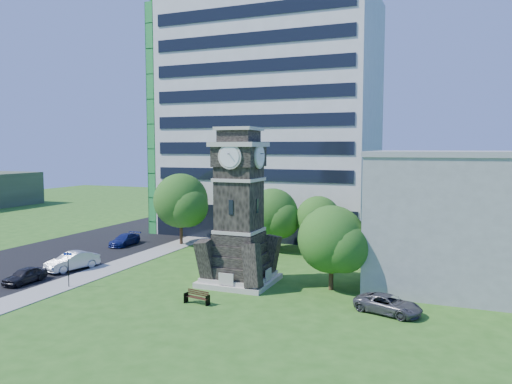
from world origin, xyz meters
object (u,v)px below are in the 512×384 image
at_px(car_street_south, 25,275).
at_px(car_street_mid, 72,261).
at_px(car_street_north, 125,240).
at_px(street_sign, 68,265).
at_px(car_east_lot, 388,304).
at_px(park_bench, 197,297).
at_px(clock_tower, 239,217).

xyz_separation_m(car_street_south, car_street_mid, (0.39, 4.80, 0.15)).
distance_m(car_street_north, street_sign, 16.39).
bearing_deg(street_sign, car_east_lot, -7.34).
bearing_deg(car_street_north, street_sign, -70.47).
bearing_deg(car_street_south, car_street_mid, 84.98).
bearing_deg(car_east_lot, street_sign, 114.35).
bearing_deg(street_sign, park_bench, -13.90).
bearing_deg(car_east_lot, park_bench, 120.06).
bearing_deg(car_street_north, park_bench, -43.65).
distance_m(car_street_south, park_bench, 15.12).
bearing_deg(car_street_mid, car_east_lot, 12.44).
relative_size(car_street_mid, park_bench, 2.61).
xyz_separation_m(car_street_mid, street_sign, (3.64, -4.40, 0.95)).
relative_size(car_east_lot, park_bench, 2.41).
relative_size(park_bench, street_sign, 0.65).
xyz_separation_m(car_street_north, park_bench, (17.21, -15.03, -0.13)).
bearing_deg(car_street_mid, street_sign, -34.94).
relative_size(car_street_north, park_bench, 2.40).
relative_size(clock_tower, car_street_south, 3.35).
distance_m(clock_tower, street_sign, 13.56).
bearing_deg(street_sign, clock_tower, 12.85).
relative_size(clock_tower, car_east_lot, 2.83).
bearing_deg(street_sign, car_street_south, 171.06).
xyz_separation_m(car_street_mid, car_east_lot, (27.10, -1.43, -0.17)).
relative_size(car_street_mid, street_sign, 1.70).
bearing_deg(car_street_south, car_street_north, 97.34).
bearing_deg(clock_tower, car_street_mid, -173.94).
height_order(clock_tower, car_street_mid, clock_tower).
height_order(car_street_mid, street_sign, street_sign).
distance_m(car_street_south, street_sign, 4.20).
distance_m(clock_tower, park_bench, 7.61).
bearing_deg(park_bench, clock_tower, 94.77).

